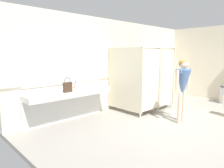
# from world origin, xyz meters

# --- Properties ---
(ground_plane) EXTENTS (7.76, 5.50, 0.10)m
(ground_plane) POSITION_xyz_m (0.00, 0.00, -0.05)
(ground_plane) COLOR gray
(wall_back) EXTENTS (7.76, 0.12, 2.96)m
(wall_back) POSITION_xyz_m (0.00, 2.51, 1.48)
(wall_back) COLOR beige
(wall_back) RESTS_ON ground_plane
(wall_back_tile_band) EXTENTS (7.76, 0.01, 0.06)m
(wall_back_tile_band) POSITION_xyz_m (0.00, 2.45, 1.05)
(wall_back_tile_band) COLOR #9E937F
(wall_back_tile_band) RESTS_ON wall_back
(vanity_counter) EXTENTS (2.42, 0.55, 0.98)m
(vanity_counter) POSITION_xyz_m (-2.24, 2.24, 0.64)
(vanity_counter) COLOR silver
(vanity_counter) RESTS_ON ground_plane
(mirror_panel) EXTENTS (2.32, 0.02, 1.25)m
(mirror_panel) POSITION_xyz_m (-2.24, 2.44, 1.65)
(mirror_panel) COLOR silver
(mirror_panel) RESTS_ON wall_back
(bathroom_stalls) EXTENTS (1.82, 1.41, 2.08)m
(bathroom_stalls) POSITION_xyz_m (0.31, 1.54, 1.09)
(bathroom_stalls) COLOR beige
(bathroom_stalls) RESTS_ON ground_plane
(person_standing) EXTENTS (0.59, 0.44, 1.72)m
(person_standing) POSITION_xyz_m (-0.10, 0.06, 1.09)
(person_standing) COLOR beige
(person_standing) RESTS_ON ground_plane
(handbag) EXTENTS (0.22, 0.10, 0.39)m
(handbag) POSITION_xyz_m (-2.39, 2.02, 1.01)
(handbag) COLOR #3F2D1E
(handbag) RESTS_ON vanity_counter
(soap_dispenser) EXTENTS (0.07, 0.07, 0.22)m
(soap_dispenser) POSITION_xyz_m (-1.95, 2.32, 0.97)
(soap_dispenser) COLOR #D899B2
(soap_dispenser) RESTS_ON vanity_counter
(paper_cup) EXTENTS (0.07, 0.07, 0.11)m
(paper_cup) POSITION_xyz_m (-1.94, 2.05, 0.92)
(paper_cup) COLOR white
(paper_cup) RESTS_ON vanity_counter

